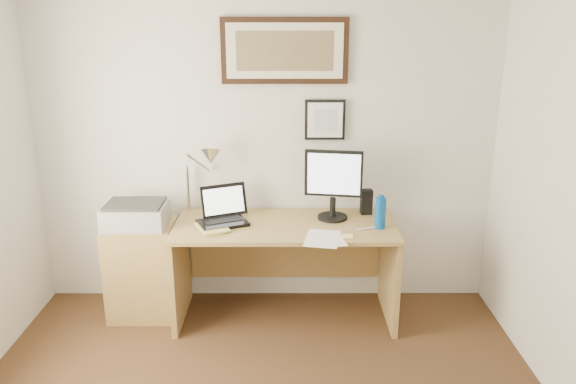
{
  "coord_description": "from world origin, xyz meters",
  "views": [
    {
      "loc": [
        0.17,
        -2.18,
        2.19
      ],
      "look_at": [
        0.17,
        1.43,
        1.06
      ],
      "focal_mm": 35.0,
      "sensor_mm": 36.0,
      "label": 1
    }
  ],
  "objects_px": {
    "side_cabinet": "(143,270)",
    "desk": "(285,249)",
    "lcd_monitor": "(333,181)",
    "printer": "(136,215)",
    "water_bottle": "(380,213)",
    "laptop": "(223,215)",
    "book": "(200,230)"
  },
  "relations": [
    {
      "from": "water_bottle",
      "to": "laptop",
      "type": "bearing_deg",
      "value": 173.97
    },
    {
      "from": "water_bottle",
      "to": "laptop",
      "type": "height_order",
      "value": "laptop"
    },
    {
      "from": "water_bottle",
      "to": "printer",
      "type": "distance_m",
      "value": 1.76
    },
    {
      "from": "book",
      "to": "laptop",
      "type": "xyz_separation_m",
      "value": [
        0.15,
        0.18,
        0.05
      ]
    },
    {
      "from": "side_cabinet",
      "to": "book",
      "type": "bearing_deg",
      "value": -22.22
    },
    {
      "from": "water_bottle",
      "to": "printer",
      "type": "bearing_deg",
      "value": 176.95
    },
    {
      "from": "water_bottle",
      "to": "laptop",
      "type": "distance_m",
      "value": 1.13
    },
    {
      "from": "water_bottle",
      "to": "desk",
      "type": "xyz_separation_m",
      "value": [
        -0.67,
        0.16,
        -0.35
      ]
    },
    {
      "from": "side_cabinet",
      "to": "printer",
      "type": "distance_m",
      "value": 0.45
    },
    {
      "from": "laptop",
      "to": "side_cabinet",
      "type": "bearing_deg",
      "value": 179.03
    },
    {
      "from": "water_bottle",
      "to": "laptop",
      "type": "xyz_separation_m",
      "value": [
        -1.12,
        0.12,
        -0.05
      ]
    },
    {
      "from": "laptop",
      "to": "desk",
      "type": "bearing_deg",
      "value": 5.81
    },
    {
      "from": "book",
      "to": "lcd_monitor",
      "type": "height_order",
      "value": "lcd_monitor"
    },
    {
      "from": "side_cabinet",
      "to": "lcd_monitor",
      "type": "bearing_deg",
      "value": 2.35
    },
    {
      "from": "desk",
      "to": "water_bottle",
      "type": "bearing_deg",
      "value": -13.71
    },
    {
      "from": "printer",
      "to": "desk",
      "type": "bearing_deg",
      "value": 3.78
    },
    {
      "from": "water_bottle",
      "to": "lcd_monitor",
      "type": "height_order",
      "value": "lcd_monitor"
    },
    {
      "from": "lcd_monitor",
      "to": "printer",
      "type": "distance_m",
      "value": 1.45
    },
    {
      "from": "lcd_monitor",
      "to": "laptop",
      "type": "bearing_deg",
      "value": -175.1
    },
    {
      "from": "side_cabinet",
      "to": "lcd_monitor",
      "type": "relative_size",
      "value": 1.4
    },
    {
      "from": "desk",
      "to": "book",
      "type": "bearing_deg",
      "value": -158.95
    },
    {
      "from": "lcd_monitor",
      "to": "printer",
      "type": "height_order",
      "value": "lcd_monitor"
    },
    {
      "from": "book",
      "to": "desk",
      "type": "distance_m",
      "value": 0.68
    },
    {
      "from": "desk",
      "to": "laptop",
      "type": "bearing_deg",
      "value": -174.19
    },
    {
      "from": "side_cabinet",
      "to": "desk",
      "type": "relative_size",
      "value": 0.46
    },
    {
      "from": "water_bottle",
      "to": "book",
      "type": "height_order",
      "value": "water_bottle"
    },
    {
      "from": "laptop",
      "to": "lcd_monitor",
      "type": "xyz_separation_m",
      "value": [
        0.8,
        0.07,
        0.23
      ]
    },
    {
      "from": "water_bottle",
      "to": "lcd_monitor",
      "type": "bearing_deg",
      "value": 149.6
    },
    {
      "from": "lcd_monitor",
      "to": "printer",
      "type": "bearing_deg",
      "value": -176.23
    },
    {
      "from": "desk",
      "to": "printer",
      "type": "relative_size",
      "value": 3.64
    },
    {
      "from": "printer",
      "to": "side_cabinet",
      "type": "bearing_deg",
      "value": 76.06
    },
    {
      "from": "book",
      "to": "printer",
      "type": "height_order",
      "value": "printer"
    }
  ]
}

